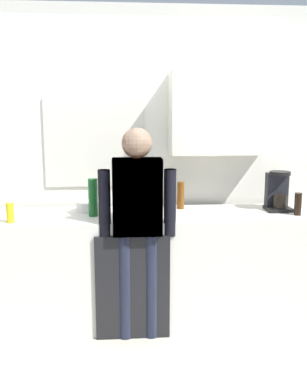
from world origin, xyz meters
TOP-DOWN VIEW (x-y plane):
  - ground_plane at (0.00, 0.00)m, footprint 8.00×8.00m
  - kitchen_counter at (0.00, 0.30)m, footprint 2.85×0.64m
  - dishwasher_panel at (-0.04, -0.03)m, footprint 0.56×0.02m
  - back_wall_assembly at (0.09, 0.70)m, footprint 4.45×0.42m
  - coffee_maker at (1.19, 0.36)m, footprint 0.20×0.20m
  - bottle_dark_sauce at (1.28, 0.17)m, footprint 0.06×0.06m
  - bottle_clear_soda at (0.03, 0.10)m, footprint 0.09×0.09m
  - bottle_amber_beer at (0.38, 0.47)m, footprint 0.06×0.06m
  - bottle_green_wine at (-0.34, 0.25)m, footprint 0.07×0.07m
  - mixing_bowl at (-0.38, 0.43)m, footprint 0.22×0.22m
  - dish_soap at (-0.94, 0.09)m, footprint 0.06×0.06m
  - storage_canister at (0.14, 0.51)m, footprint 0.14×0.14m
  - person_at_sink at (0.00, 0.00)m, footprint 0.57×0.22m
  - person_guest at (0.00, 0.00)m, footprint 0.57×0.22m

SIDE VIEW (x-z plane):
  - ground_plane at x=0.00m, z-range 0.00..0.00m
  - dishwasher_panel at x=-0.04m, z-range 0.00..0.81m
  - kitchen_counter at x=0.00m, z-range 0.00..0.90m
  - mixing_bowl at x=-0.38m, z-range 0.90..0.98m
  - person_at_sink at x=0.00m, z-range 0.15..1.75m
  - person_guest at x=0.00m, z-range 0.15..1.75m
  - dish_soap at x=-0.94m, z-range 0.89..1.07m
  - storage_canister at x=0.14m, z-range 0.90..1.07m
  - bottle_dark_sauce at x=1.28m, z-range 0.90..1.08m
  - bottle_amber_beer at x=0.38m, z-range 0.90..1.13m
  - bottle_clear_soda at x=0.03m, z-range 0.90..1.18m
  - coffee_maker at x=1.19m, z-range 0.88..1.21m
  - bottle_green_wine at x=-0.34m, z-range 0.90..1.20m
  - back_wall_assembly at x=0.09m, z-range 0.06..2.66m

